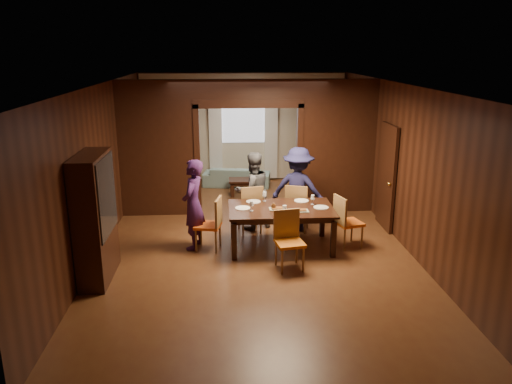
{
  "coord_description": "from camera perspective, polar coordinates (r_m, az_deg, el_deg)",
  "views": [
    {
      "loc": [
        -0.52,
        -8.91,
        3.53
      ],
      "look_at": [
        0.03,
        -0.4,
        1.05
      ],
      "focal_mm": 35.0,
      "sensor_mm": 36.0,
      "label": 1
    }
  ],
  "objects": [
    {
      "name": "chair_right",
      "position": [
        9.25,
        10.58,
        -3.29
      ],
      "size": [
        0.55,
        0.55,
        0.97
      ],
      "primitive_type": null,
      "rotation": [
        0.0,
        0.0,
        1.86
      ],
      "color": "#D15613",
      "rests_on": "floor"
    },
    {
      "name": "platter_b",
      "position": [
        8.79,
        5.04,
        -2.1
      ],
      "size": [
        0.3,
        0.2,
        0.04
      ],
      "primitive_type": "cube",
      "color": "gray",
      "rests_on": "dining_table"
    },
    {
      "name": "person_grey",
      "position": [
        9.93,
        -0.39,
        0.14
      ],
      "size": [
        0.93,
        0.85,
        1.56
      ],
      "primitive_type": "imported",
      "rotation": [
        0.0,
        0.0,
        3.56
      ],
      "color": "#4C4D53",
      "rests_on": "floor"
    },
    {
      "name": "chair_near",
      "position": [
        8.2,
        3.88,
        -5.62
      ],
      "size": [
        0.51,
        0.51,
        0.97
      ],
      "primitive_type": null,
      "rotation": [
        0.0,
        0.0,
        0.17
      ],
      "color": "#CA6513",
      "rests_on": "floor"
    },
    {
      "name": "person_purple",
      "position": [
        9.0,
        -7.19,
        -1.43
      ],
      "size": [
        0.53,
        0.68,
        1.64
      ],
      "primitive_type": "imported",
      "rotation": [
        0.0,
        0.0,
        -1.82
      ],
      "color": "#3A1A4C",
      "rests_on": "floor"
    },
    {
      "name": "window_far",
      "position": [
        13.49,
        -1.47,
        8.41
      ],
      "size": [
        1.2,
        0.03,
        1.3
      ],
      "primitive_type": "cube",
      "color": "silver",
      "rests_on": "back_wall"
    },
    {
      "name": "room_walls",
      "position": [
        11.0,
        -0.93,
        5.6
      ],
      "size": [
        5.52,
        9.01,
        2.9
      ],
      "color": "black",
      "rests_on": "floor"
    },
    {
      "name": "chair_far_r",
      "position": [
        9.92,
        4.77,
        -1.71
      ],
      "size": [
        0.55,
        0.55,
        0.97
      ],
      "primitive_type": null,
      "rotation": [
        0.0,
        0.0,
        2.83
      ],
      "color": "#C03D12",
      "rests_on": "floor"
    },
    {
      "name": "wineglass_right",
      "position": [
        9.17,
        6.5,
        -0.88
      ],
      "size": [
        0.08,
        0.08,
        0.18
      ],
      "primitive_type": null,
      "color": "white",
      "rests_on": "dining_table"
    },
    {
      "name": "coffee_table",
      "position": [
        12.35,
        -1.25,
        0.57
      ],
      "size": [
        0.8,
        0.5,
        0.4
      ],
      "primitive_type": "cube",
      "color": "black",
      "rests_on": "floor"
    },
    {
      "name": "chair_left",
      "position": [
        9.01,
        -5.52,
        -3.63
      ],
      "size": [
        0.52,
        0.52,
        0.97
      ],
      "primitive_type": null,
      "rotation": [
        0.0,
        0.0,
        -1.77
      ],
      "color": "#DE5314",
      "rests_on": "floor"
    },
    {
      "name": "serving_bowl",
      "position": [
        9.1,
        3.72,
        -1.27
      ],
      "size": [
        0.35,
        0.35,
        0.08
      ],
      "primitive_type": "imported",
      "color": "black",
      "rests_on": "dining_table"
    },
    {
      "name": "hutch",
      "position": [
        8.09,
        -17.91,
        -2.84
      ],
      "size": [
        0.4,
        1.2,
        2.0
      ],
      "primitive_type": "cube",
      "color": "black",
      "rests_on": "floor"
    },
    {
      "name": "plate_far_r",
      "position": [
        9.38,
        5.22,
        -0.99
      ],
      "size": [
        0.27,
        0.27,
        0.01
      ],
      "primitive_type": "cylinder",
      "color": "white",
      "rests_on": "dining_table"
    },
    {
      "name": "sofa",
      "position": [
        13.18,
        -2.21,
        1.81
      ],
      "size": [
        1.81,
        0.93,
        0.51
      ],
      "primitive_type": "imported",
      "rotation": [
        0.0,
        0.0,
        2.99
      ],
      "color": "#7EA5A5",
      "rests_on": "floor"
    },
    {
      "name": "tumbler",
      "position": [
        8.66,
        3.28,
        -1.99
      ],
      "size": [
        0.07,
        0.07,
        0.14
      ],
      "primitive_type": "cylinder",
      "color": "white",
      "rests_on": "dining_table"
    },
    {
      "name": "floor",
      "position": [
        9.6,
        -0.34,
        -5.36
      ],
      "size": [
        9.0,
        9.0,
        0.0
      ],
      "primitive_type": "plane",
      "color": "#582E18",
      "rests_on": "ground"
    },
    {
      "name": "dining_table",
      "position": [
        9.09,
        2.86,
        -4.09
      ],
      "size": [
        1.88,
        1.17,
        0.76
      ],
      "primitive_type": "cube",
      "color": "black",
      "rests_on": "floor"
    },
    {
      "name": "chair_far_l",
      "position": [
        9.82,
        -0.73,
        -1.84
      ],
      "size": [
        0.52,
        0.52,
        0.97
      ],
      "primitive_type": null,
      "rotation": [
        0.0,
        0.0,
        3.34
      ],
      "color": "orange",
      "rests_on": "floor"
    },
    {
      "name": "plate_near",
      "position": [
        8.66,
        3.27,
        -2.44
      ],
      "size": [
        0.27,
        0.27,
        0.01
      ],
      "primitive_type": "cylinder",
      "color": "silver",
      "rests_on": "dining_table"
    },
    {
      "name": "plate_left",
      "position": [
        8.92,
        -1.53,
        -1.84
      ],
      "size": [
        0.27,
        0.27,
        0.01
      ],
      "primitive_type": "cylinder",
      "color": "white",
      "rests_on": "dining_table"
    },
    {
      "name": "person_navy",
      "position": [
        9.87,
        4.83,
        0.32
      ],
      "size": [
        1.24,
        0.99,
        1.67
      ],
      "primitive_type": "imported",
      "rotation": [
        0.0,
        0.0,
        2.75
      ],
      "color": "#19193F",
      "rests_on": "floor"
    },
    {
      "name": "plate_right",
      "position": [
        9.03,
        7.44,
        -1.75
      ],
      "size": [
        0.27,
        0.27,
        0.01
      ],
      "primitive_type": "cylinder",
      "color": "silver",
      "rests_on": "dining_table"
    },
    {
      "name": "condiment_jar",
      "position": [
        8.87,
        2.02,
        -1.63
      ],
      "size": [
        0.08,
        0.08,
        0.11
      ],
      "primitive_type": null,
      "color": "#522D13",
      "rests_on": "dining_table"
    },
    {
      "name": "platter_a",
      "position": [
        8.87,
        2.5,
        -1.89
      ],
      "size": [
        0.3,
        0.2,
        0.04
      ],
      "primitive_type": "cube",
      "color": "gray",
      "rests_on": "dining_table"
    },
    {
      "name": "wineglass_far",
      "position": [
        9.31,
        0.98,
        -0.52
      ],
      "size": [
        0.08,
        0.08,
        0.18
      ],
      "primitive_type": null,
      "color": "silver",
      "rests_on": "dining_table"
    },
    {
      "name": "wineglass_left",
      "position": [
        8.75,
        -0.52,
        -1.63
      ],
      "size": [
        0.08,
        0.08,
        0.18
      ],
      "primitive_type": null,
      "color": "silver",
      "rests_on": "dining_table"
    },
    {
      "name": "curtain_right",
      "position": [
        13.57,
        1.73,
        6.53
      ],
      "size": [
        0.35,
        0.06,
        2.4
      ],
      "primitive_type": "cube",
      "color": "white",
      "rests_on": "back_wall"
    },
    {
      "name": "plate_far_l",
      "position": [
        9.28,
        -0.29,
        -1.11
      ],
      "size": [
        0.27,
        0.27,
        0.01
      ],
      "primitive_type": "cylinder",
      "color": "silver",
      "rests_on": "dining_table"
    },
    {
      "name": "ceiling",
      "position": [
        8.95,
        -0.37,
        12.18
      ],
      "size": [
        5.5,
        9.0,
        0.02
      ],
      "primitive_type": "cube",
      "color": "silver",
      "rests_on": "room_walls"
    },
    {
      "name": "curtain_left",
      "position": [
        13.51,
        -4.65,
        6.45
      ],
      "size": [
        0.35,
        0.06,
        2.4
      ],
      "primitive_type": "cube",
      "color": "white",
      "rests_on": "back_wall"
    },
    {
      "name": "door_right",
      "position": [
        10.25,
        14.73,
        1.67
      ],
      "size": [
        0.06,
        0.9,
        2.1
      ],
      "primitive_type": "cube",
      "color": "black",
      "rests_on": "floor"
    }
  ]
}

